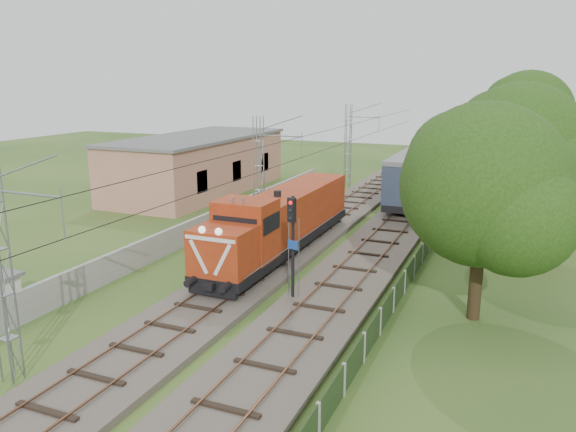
% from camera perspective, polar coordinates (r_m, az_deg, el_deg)
% --- Properties ---
extents(ground, '(140.00, 140.00, 0.00)m').
position_cam_1_polar(ground, '(26.39, -8.37, -9.36)').
color(ground, '#2C4F1D').
rests_on(ground, ground).
extents(track_main, '(4.20, 70.00, 0.45)m').
position_cam_1_polar(track_main, '(32.11, -1.93, -4.62)').
color(track_main, '#6B6054').
rests_on(track_main, ground).
extents(track_side, '(4.20, 80.00, 0.45)m').
position_cam_1_polar(track_side, '(42.62, 11.59, -0.28)').
color(track_side, '#6B6054').
rests_on(track_side, ground).
extents(catenary, '(3.31, 70.00, 8.00)m').
position_cam_1_polar(catenary, '(36.79, -2.90, 3.95)').
color(catenary, gray).
rests_on(catenary, ground).
extents(boundary_wall, '(0.25, 40.00, 1.50)m').
position_cam_1_polar(boundary_wall, '(39.11, -7.54, -0.51)').
color(boundary_wall, '#9E9E99').
rests_on(boundary_wall, ground).
extents(station_building, '(8.40, 20.40, 5.22)m').
position_cam_1_polar(station_building, '(53.16, -9.05, 5.27)').
color(station_building, tan).
rests_on(station_building, ground).
extents(fence, '(0.12, 32.00, 1.20)m').
position_cam_1_polar(fence, '(26.01, 10.63, -8.38)').
color(fence, black).
rests_on(fence, ground).
extents(locomotive, '(2.90, 16.54, 4.20)m').
position_cam_1_polar(locomotive, '(33.02, -0.74, -0.49)').
color(locomotive, black).
rests_on(locomotive, ground).
extents(coach_rake, '(3.28, 122.46, 3.79)m').
position_cam_1_polar(coach_rake, '(101.93, 18.56, 8.74)').
color(coach_rake, black).
rests_on(coach_rake, ground).
extents(signal_post, '(0.56, 0.44, 5.15)m').
position_cam_1_polar(signal_post, '(25.65, 0.43, -1.52)').
color(signal_post, black).
rests_on(signal_post, ground).
extents(tree_a, '(7.31, 6.96, 9.47)m').
position_cam_1_polar(tree_a, '(24.82, 19.46, 2.79)').
color(tree_a, '#382B16').
rests_on(tree_a, ground).
extents(tree_b, '(7.88, 7.50, 10.21)m').
position_cam_1_polar(tree_b, '(34.97, 22.49, 6.27)').
color(tree_b, '#382B16').
rests_on(tree_b, ground).
extents(tree_c, '(6.92, 6.59, 8.98)m').
position_cam_1_polar(tree_c, '(48.71, 19.62, 7.41)').
color(tree_c, '#382B16').
rests_on(tree_c, ground).
extents(tree_d, '(8.61, 8.20, 11.16)m').
position_cam_1_polar(tree_d, '(57.27, 23.23, 9.30)').
color(tree_d, '#382B16').
rests_on(tree_d, ground).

